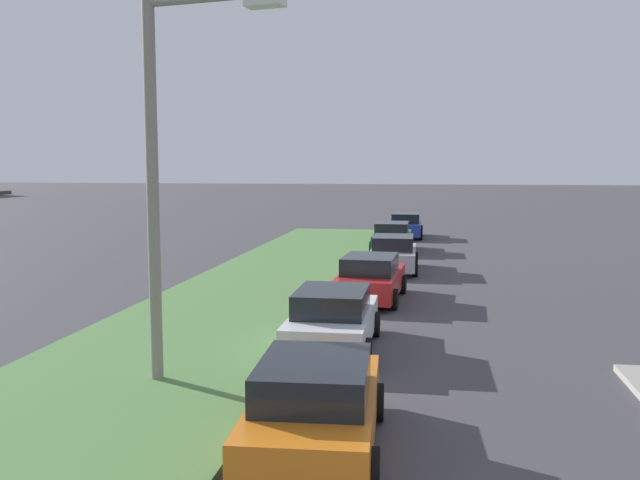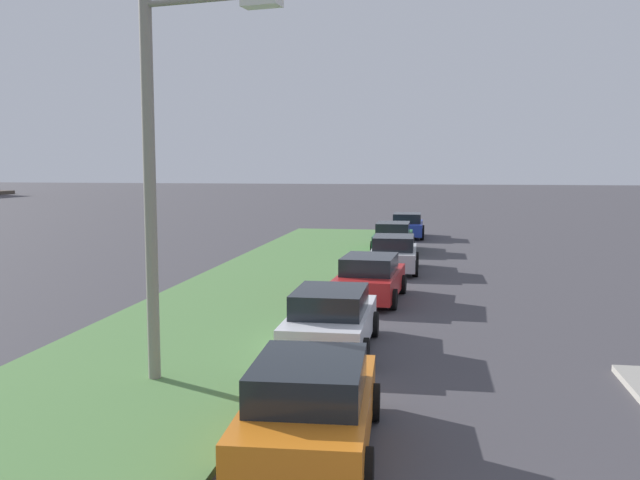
{
  "view_description": "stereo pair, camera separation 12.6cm",
  "coord_description": "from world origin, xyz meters",
  "views": [
    {
      "loc": [
        -5.15,
        0.94,
        4.35
      ],
      "look_at": [
        19.07,
        4.89,
        1.68
      ],
      "focal_mm": 38.99,
      "sensor_mm": 36.0,
      "label": 1
    },
    {
      "loc": [
        -5.13,
        0.82,
        4.35
      ],
      "look_at": [
        19.07,
        4.89,
        1.68
      ],
      "focal_mm": 38.99,
      "sensor_mm": 36.0,
      "label": 2
    }
  ],
  "objects": [
    {
      "name": "parked_car_green",
      "position": [
        29.74,
        2.94,
        0.72
      ],
      "size": [
        4.31,
        2.03,
        1.47
      ],
      "rotation": [
        0.0,
        0.0,
        -0.0
      ],
      "color": "#1E6B38",
      "rests_on": "ground"
    },
    {
      "name": "parked_car_red",
      "position": [
        16.83,
        2.88,
        0.72
      ],
      "size": [
        4.39,
        2.2,
        1.47
      ],
      "rotation": [
        0.0,
        0.0,
        -0.05
      ],
      "color": "red",
      "rests_on": "ground"
    },
    {
      "name": "streetlight",
      "position": [
        7.54,
        5.95,
        4.39
      ],
      "size": [
        0.77,
        2.86,
        7.5
      ],
      "color": "gray",
      "rests_on": "ground"
    },
    {
      "name": "grass_median",
      "position": [
        10.0,
        6.83,
        0.06
      ],
      "size": [
        60.0,
        6.0,
        0.12
      ],
      "primitive_type": "cube",
      "color": "#517F42",
      "rests_on": "ground"
    },
    {
      "name": "parked_car_orange",
      "position": [
        4.88,
        2.65,
        0.72
      ],
      "size": [
        4.39,
        2.19,
        1.47
      ],
      "rotation": [
        0.0,
        0.0,
        0.05
      ],
      "color": "orange",
      "rests_on": "ground"
    },
    {
      "name": "parked_car_silver",
      "position": [
        23.14,
        2.51,
        0.72
      ],
      "size": [
        4.33,
        2.09,
        1.47
      ],
      "rotation": [
        0.0,
        0.0,
        0.02
      ],
      "color": "#B2B5BA",
      "rests_on": "ground"
    },
    {
      "name": "parked_car_white",
      "position": [
        10.72,
        3.22,
        0.72
      ],
      "size": [
        4.31,
        2.05,
        1.47
      ],
      "rotation": [
        0.0,
        0.0,
        0.01
      ],
      "color": "silver",
      "rests_on": "ground"
    },
    {
      "name": "parked_car_blue",
      "position": [
        36.49,
        2.52,
        0.72
      ],
      "size": [
        4.32,
        2.06,
        1.47
      ],
      "rotation": [
        0.0,
        0.0,
        0.01
      ],
      "color": "#23389E",
      "rests_on": "ground"
    }
  ]
}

